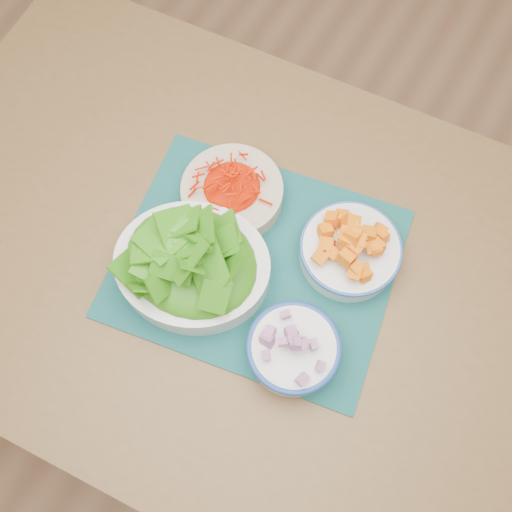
{
  "coord_description": "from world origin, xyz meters",
  "views": [
    {
      "loc": [
        0.0,
        -0.09,
        1.71
      ],
      "look_at": [
        -0.18,
        0.23,
        0.78
      ],
      "focal_mm": 40.0,
      "sensor_mm": 36.0,
      "label": 1
    }
  ],
  "objects": [
    {
      "name": "lettuce_bowl",
      "position": [
        -0.27,
        0.15,
        0.81
      ],
      "size": [
        0.33,
        0.3,
        0.13
      ],
      "rotation": [
        0.0,
        0.0,
        0.34
      ],
      "color": "white",
      "rests_on": "placemat"
    },
    {
      "name": "onion_bowl",
      "position": [
        -0.05,
        0.11,
        0.79
      ],
      "size": [
        0.19,
        0.19,
        0.08
      ],
      "rotation": [
        0.0,
        0.0,
        0.31
      ],
      "color": "silver",
      "rests_on": "placemat"
    },
    {
      "name": "squash_bowl",
      "position": [
        -0.05,
        0.32,
        0.8
      ],
      "size": [
        0.23,
        0.23,
        0.09
      ],
      "rotation": [
        0.0,
        0.0,
        0.37
      ],
      "color": "silver",
      "rests_on": "placemat"
    },
    {
      "name": "carrot_bowl",
      "position": [
        -0.28,
        0.32,
        0.79
      ],
      "size": [
        0.22,
        0.22,
        0.07
      ],
      "rotation": [
        0.0,
        0.0,
        0.21
      ],
      "color": "beige",
      "rests_on": "placemat"
    },
    {
      "name": "placemat",
      "position": [
        -0.18,
        0.23,
        0.75
      ],
      "size": [
        0.54,
        0.47,
        0.0
      ],
      "primitive_type": "cube",
      "rotation": [
        0.0,
        0.0,
        0.17
      ],
      "color": "#0A3334",
      "rests_on": "table"
    },
    {
      "name": "ground",
      "position": [
        0.0,
        0.0,
        0.0
      ],
      "size": [
        4.0,
        4.0,
        0.0
      ],
      "primitive_type": "plane",
      "color": "#A3734F",
      "rests_on": "ground"
    },
    {
      "name": "table",
      "position": [
        -0.23,
        0.22,
        0.66
      ],
      "size": [
        1.39,
        0.99,
        0.75
      ],
      "rotation": [
        0.0,
        0.0,
        0.08
      ],
      "color": "brown",
      "rests_on": "ground"
    }
  ]
}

